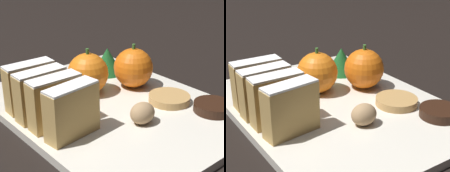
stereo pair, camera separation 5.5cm
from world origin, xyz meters
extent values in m
plane|color=black|center=(0.00, 0.00, 0.00)|extent=(6.00, 6.00, 0.00)
cube|color=silver|center=(0.00, 0.00, 0.01)|extent=(0.28, 0.38, 0.01)
cube|color=tan|center=(-0.10, -0.04, 0.05)|extent=(0.07, 0.03, 0.07)
cube|color=white|center=(-0.10, -0.04, 0.08)|extent=(0.07, 0.03, 0.00)
cube|color=tan|center=(-0.10, 0.00, 0.05)|extent=(0.07, 0.03, 0.07)
cube|color=white|center=(-0.10, 0.00, 0.08)|extent=(0.07, 0.03, 0.00)
cube|color=tan|center=(-0.10, 0.03, 0.05)|extent=(0.07, 0.03, 0.07)
cube|color=white|center=(-0.10, 0.03, 0.08)|extent=(0.07, 0.03, 0.00)
cube|color=tan|center=(-0.10, 0.07, 0.05)|extent=(0.07, 0.03, 0.07)
cube|color=white|center=(-0.10, 0.07, 0.08)|extent=(0.07, 0.03, 0.00)
sphere|color=orange|center=(0.00, 0.06, 0.04)|extent=(0.06, 0.06, 0.06)
cylinder|color=#38702D|center=(0.00, 0.06, 0.08)|extent=(0.01, 0.01, 0.01)
sphere|color=orange|center=(0.07, 0.03, 0.04)|extent=(0.06, 0.06, 0.06)
cylinder|color=#38702D|center=(0.07, 0.03, 0.08)|extent=(0.01, 0.00, 0.01)
ellipsoid|color=tan|center=(-0.01, -0.07, 0.03)|extent=(0.04, 0.03, 0.03)
cylinder|color=black|center=(0.10, -0.11, 0.02)|extent=(0.06, 0.06, 0.01)
cylinder|color=tan|center=(0.07, -0.05, 0.02)|extent=(0.06, 0.06, 0.01)
cone|color=#195623|center=(0.08, 0.10, 0.04)|extent=(0.05, 0.05, 0.05)
camera|label=1|loc=(-0.33, -0.38, 0.26)|focal=60.00mm
camera|label=2|loc=(-0.28, -0.42, 0.26)|focal=60.00mm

